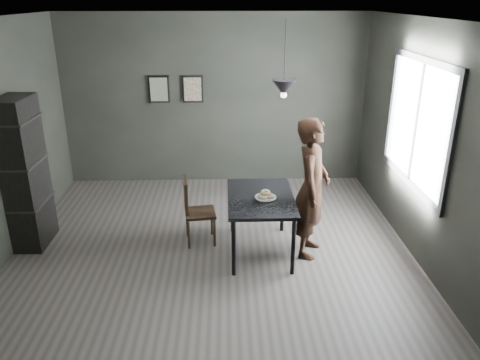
{
  "coord_description": "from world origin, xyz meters",
  "views": [
    {
      "loc": [
        0.19,
        -5.19,
        3.02
      ],
      "look_at": [
        0.35,
        0.05,
        0.95
      ],
      "focal_mm": 35.0,
      "sensor_mm": 36.0,
      "label": 1
    }
  ],
  "objects_px": {
    "white_plate": "(265,198)",
    "pendant_lamp": "(284,88)",
    "wood_chair": "(194,207)",
    "shelf_unit": "(25,174)",
    "cafe_table": "(261,202)",
    "woman": "(312,188)"
  },
  "relations": [
    {
      "from": "white_plate",
      "to": "pendant_lamp",
      "type": "distance_m",
      "value": 1.32
    },
    {
      "from": "wood_chair",
      "to": "shelf_unit",
      "type": "bearing_deg",
      "value": 170.8
    },
    {
      "from": "cafe_table",
      "to": "shelf_unit",
      "type": "height_order",
      "value": "shelf_unit"
    },
    {
      "from": "cafe_table",
      "to": "pendant_lamp",
      "type": "relative_size",
      "value": 1.39
    },
    {
      "from": "shelf_unit",
      "to": "white_plate",
      "type": "bearing_deg",
      "value": -6.35
    },
    {
      "from": "white_plate",
      "to": "shelf_unit",
      "type": "relative_size",
      "value": 0.12
    },
    {
      "from": "white_plate",
      "to": "wood_chair",
      "type": "height_order",
      "value": "wood_chair"
    },
    {
      "from": "white_plate",
      "to": "wood_chair",
      "type": "distance_m",
      "value": 0.98
    },
    {
      "from": "cafe_table",
      "to": "woman",
      "type": "distance_m",
      "value": 0.64
    },
    {
      "from": "pendant_lamp",
      "to": "white_plate",
      "type": "bearing_deg",
      "value": -142.15
    },
    {
      "from": "white_plate",
      "to": "shelf_unit",
      "type": "xyz_separation_m",
      "value": [
        -2.97,
        0.37,
        0.2
      ]
    },
    {
      "from": "pendant_lamp",
      "to": "shelf_unit",
      "type": "bearing_deg",
      "value": 176.1
    },
    {
      "from": "white_plate",
      "to": "wood_chair",
      "type": "bearing_deg",
      "value": 160.54
    },
    {
      "from": "cafe_table",
      "to": "pendant_lamp",
      "type": "bearing_deg",
      "value": 21.8
    },
    {
      "from": "cafe_table",
      "to": "woman",
      "type": "height_order",
      "value": "woman"
    },
    {
      "from": "white_plate",
      "to": "cafe_table",
      "type": "bearing_deg",
      "value": 136.18
    },
    {
      "from": "woman",
      "to": "pendant_lamp",
      "type": "bearing_deg",
      "value": 85.85
    },
    {
      "from": "woman",
      "to": "wood_chair",
      "type": "height_order",
      "value": "woman"
    },
    {
      "from": "wood_chair",
      "to": "pendant_lamp",
      "type": "xyz_separation_m",
      "value": [
        1.09,
        -0.16,
        1.55
      ]
    },
    {
      "from": "wood_chair",
      "to": "white_plate",
      "type": "bearing_deg",
      "value": -27.2
    },
    {
      "from": "white_plate",
      "to": "pendant_lamp",
      "type": "height_order",
      "value": "pendant_lamp"
    },
    {
      "from": "woman",
      "to": "wood_chair",
      "type": "bearing_deg",
      "value": 95.67
    }
  ]
}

